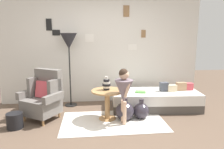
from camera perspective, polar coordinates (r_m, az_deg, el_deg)
The scene contains 17 objects.
ground_plane at distance 3.68m, azimuth -0.71°, elevation -16.00°, with size 12.00×12.00×0.00m, color brown.
gallery_wall at distance 5.24m, azimuth -2.86°, elevation 6.87°, with size 4.80×0.12×2.60m.
rug at distance 4.21m, azimuth 0.34°, elevation -12.36°, with size 1.95×1.15×0.01m, color silver.
armchair at distance 4.45m, azimuth -17.68°, elevation -5.67°, with size 0.90×0.85×0.97m.
daybed at distance 4.94m, azimuth 11.38°, elevation -6.62°, with size 1.95×0.94×0.40m.
pillow_head at distance 5.19m, azimuth 19.54°, elevation -3.00°, with size 0.20×0.12×0.16m, color #D64C56.
pillow_mid at distance 5.10m, azimuth 17.85°, elevation -3.01°, with size 0.22×0.12×0.18m, color tan.
pillow_back at distance 4.97m, azimuth 15.60°, elevation -3.47°, with size 0.20×0.12×0.14m, color beige.
pillow_extra at distance 4.92m, azimuth 13.61°, elevation -3.17°, with size 0.17×0.12×0.20m, color #474C56.
side_table at distance 4.20m, azimuth -1.25°, elevation -6.34°, with size 0.62×0.62×0.59m.
vase_striped at distance 4.16m, azimuth -1.47°, elevation -2.62°, with size 0.16×0.16×0.27m.
floor_lamp at distance 4.94m, azimuth -11.38°, elevation 7.96°, with size 0.38×0.38×1.67m.
person_child at distance 3.91m, azimuth 3.17°, elevation -3.99°, with size 0.34×0.34×1.05m.
book_on_daybed at distance 4.73m, azimuth 7.55°, elevation -4.57°, with size 0.22×0.16×0.03m, color #5BA84B.
demijohn_near at distance 4.23m, azimuth 3.41°, elevation -9.64°, with size 0.36×0.36×0.44m.
demijohn_far at distance 4.35m, azimuth 7.74°, elevation -9.47°, with size 0.31×0.31×0.40m.
magazine_basket at distance 4.27m, azimuth -24.38°, elevation -11.09°, with size 0.28×0.28×0.28m, color black.
Camera 1 is at (-0.32, -3.27, 1.66)m, focal length 34.49 mm.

